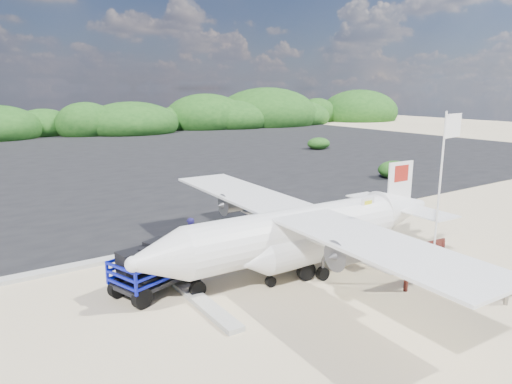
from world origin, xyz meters
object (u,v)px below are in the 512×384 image
at_px(aircraft_large, 249,162).
at_px(crew_b, 261,217).
at_px(flagpole, 431,284).
at_px(crew_c, 375,217).
at_px(crew_a, 190,238).
at_px(baggage_cart, 157,291).
at_px(signboard, 423,286).

bearing_deg(aircraft_large, crew_b, 60.79).
height_order(flagpole, crew_c, flagpole).
xyz_separation_m(flagpole, crew_c, (2.21, 4.42, 0.90)).
bearing_deg(crew_a, flagpole, 133.55).
bearing_deg(crew_a, crew_c, 168.21).
xyz_separation_m(baggage_cart, crew_c, (9.87, -0.09, 0.90)).
bearing_deg(crew_c, baggage_cart, 19.62).
distance_m(crew_a, crew_b, 4.00).
distance_m(crew_c, aircraft_large, 21.26).
xyz_separation_m(baggage_cart, crew_a, (2.11, 1.93, 0.80)).
xyz_separation_m(crew_a, crew_c, (7.76, -2.01, 0.09)).
bearing_deg(signboard, crew_c, 62.98).
relative_size(crew_b, crew_c, 0.87).
distance_m(crew_b, crew_c, 4.90).
bearing_deg(flagpole, aircraft_large, 70.40).
height_order(crew_a, crew_b, crew_a).
relative_size(baggage_cart, crew_b, 1.86).
bearing_deg(crew_b, crew_c, 163.83).
distance_m(baggage_cart, aircraft_large, 25.98).
bearing_deg(crew_a, baggage_cart, 45.15).
bearing_deg(aircraft_large, signboard, 71.71).
relative_size(baggage_cart, signboard, 1.59).
xyz_separation_m(crew_c, aircraft_large, (6.56, 20.20, -0.90)).
height_order(baggage_cart, crew_a, crew_a).
bearing_deg(aircraft_large, baggage_cart, 52.79).
bearing_deg(signboard, crew_a, 132.55).
height_order(signboard, crew_a, crew_a).
bearing_deg(crew_b, baggage_cart, 47.30).
relative_size(baggage_cart, crew_c, 1.63).
relative_size(baggage_cart, flagpole, 0.52).
height_order(crew_b, crew_c, crew_c).
height_order(signboard, aircraft_large, aircraft_large).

